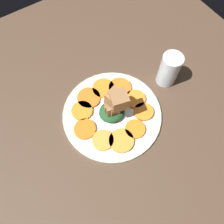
# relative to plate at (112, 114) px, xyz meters

# --- Properties ---
(table_slab) EXTENTS (1.20, 1.20, 0.02)m
(table_slab) POSITION_rel_plate_xyz_m (0.00, 0.00, -0.02)
(table_slab) COLOR #4C3828
(table_slab) RESTS_ON ground
(plate) EXTENTS (0.31, 0.31, 0.01)m
(plate) POSITION_rel_plate_xyz_m (0.00, 0.00, 0.00)
(plate) COLOR beige
(plate) RESTS_ON table_slab
(carrot_slice_0) EXTENTS (0.06, 0.06, 0.01)m
(carrot_slice_0) POSITION_rel_plate_xyz_m (0.07, 0.06, 0.01)
(carrot_slice_0) COLOR orange
(carrot_slice_0) RESTS_ON plate
(carrot_slice_1) EXTENTS (0.07, 0.07, 0.01)m
(carrot_slice_1) POSITION_rel_plate_xyz_m (0.03, 0.09, 0.01)
(carrot_slice_1) COLOR orange
(carrot_slice_1) RESTS_ON plate
(carrot_slice_2) EXTENTS (0.06, 0.06, 0.01)m
(carrot_slice_2) POSITION_rel_plate_xyz_m (-0.03, 0.08, 0.01)
(carrot_slice_2) COLOR orange
(carrot_slice_2) RESTS_ON plate
(carrot_slice_3) EXTENTS (0.06, 0.06, 0.01)m
(carrot_slice_3) POSITION_rel_plate_xyz_m (-0.08, 0.05, 0.01)
(carrot_slice_3) COLOR orange
(carrot_slice_3) RESTS_ON plate
(carrot_slice_4) EXTENTS (0.07, 0.07, 0.01)m
(carrot_slice_4) POSITION_rel_plate_xyz_m (-0.09, 0.00, 0.01)
(carrot_slice_4) COLOR orange
(carrot_slice_4) RESTS_ON plate
(carrot_slice_5) EXTENTS (0.07, 0.07, 0.01)m
(carrot_slice_5) POSITION_rel_plate_xyz_m (-0.07, -0.06, 0.01)
(carrot_slice_5) COLOR orange
(carrot_slice_5) RESTS_ON plate
(carrot_slice_6) EXTENTS (0.07, 0.07, 0.01)m
(carrot_slice_6) POSITION_rel_plate_xyz_m (-0.03, -0.09, 0.01)
(carrot_slice_6) COLOR orange
(carrot_slice_6) RESTS_ON plate
(carrot_slice_7) EXTENTS (0.07, 0.07, 0.01)m
(carrot_slice_7) POSITION_rel_plate_xyz_m (0.03, -0.08, 0.01)
(carrot_slice_7) COLOR orange
(carrot_slice_7) RESTS_ON plate
(carrot_slice_8) EXTENTS (0.07, 0.07, 0.01)m
(carrot_slice_8) POSITION_rel_plate_xyz_m (0.07, -0.06, 0.01)
(carrot_slice_8) COLOR orange
(carrot_slice_8) RESTS_ON plate
(carrot_slice_9) EXTENTS (0.07, 0.07, 0.01)m
(carrot_slice_9) POSITION_rel_plate_xyz_m (0.10, 0.00, 0.01)
(carrot_slice_9) COLOR orange
(carrot_slice_9) RESTS_ON plate
(center_pile) EXTENTS (0.08, 0.08, 0.12)m
(center_pile) POSITION_rel_plate_xyz_m (-0.00, 0.00, 0.06)
(center_pile) COLOR #1E4723
(center_pile) RESTS_ON plate
(fork) EXTENTS (0.17, 0.08, 0.00)m
(fork) POSITION_rel_plate_xyz_m (-0.01, -0.05, 0.01)
(fork) COLOR silver
(fork) RESTS_ON plate
(water_glass) EXTENTS (0.06, 0.06, 0.12)m
(water_glass) POSITION_rel_plate_xyz_m (-0.22, -0.01, 0.05)
(water_glass) COLOR silver
(water_glass) RESTS_ON table_slab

